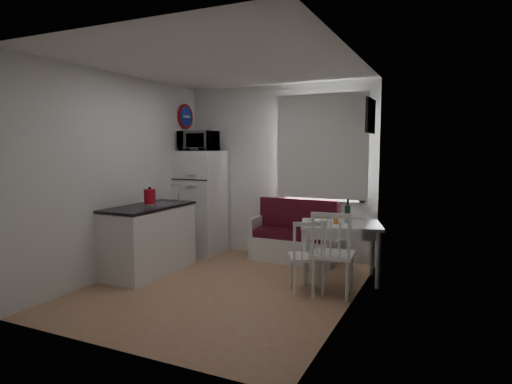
# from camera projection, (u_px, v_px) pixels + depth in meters

# --- Properties ---
(floor) EXTENTS (3.00, 3.50, 0.02)m
(floor) POSITION_uv_depth(u_px,v_px,m) (223.00, 288.00, 5.09)
(floor) COLOR tan
(floor) RESTS_ON ground
(ceiling) EXTENTS (3.00, 3.50, 0.02)m
(ceiling) POSITION_uv_depth(u_px,v_px,m) (221.00, 64.00, 4.82)
(ceiling) COLOR white
(ceiling) RESTS_ON wall_back
(wall_back) EXTENTS (3.00, 0.02, 2.60)m
(wall_back) POSITION_uv_depth(u_px,v_px,m) (278.00, 171.00, 6.54)
(wall_back) COLOR white
(wall_back) RESTS_ON floor
(wall_front) EXTENTS (3.00, 0.02, 2.60)m
(wall_front) POSITION_uv_depth(u_px,v_px,m) (113.00, 194.00, 3.38)
(wall_front) COLOR white
(wall_front) RESTS_ON floor
(wall_left) EXTENTS (0.02, 3.50, 2.60)m
(wall_left) POSITION_uv_depth(u_px,v_px,m) (122.00, 175.00, 5.59)
(wall_left) COLOR white
(wall_left) RESTS_ON floor
(wall_right) EXTENTS (0.02, 3.50, 2.60)m
(wall_right) POSITION_uv_depth(u_px,v_px,m) (351.00, 184.00, 4.33)
(wall_right) COLOR white
(wall_right) RESTS_ON floor
(window) EXTENTS (1.22, 0.06, 1.47)m
(window) POSITION_uv_depth(u_px,v_px,m) (323.00, 150.00, 6.18)
(window) COLOR white
(window) RESTS_ON wall_back
(curtain) EXTENTS (1.35, 0.02, 1.50)m
(curtain) POSITION_uv_depth(u_px,v_px,m) (321.00, 147.00, 6.11)
(curtain) COLOR white
(curtain) RESTS_ON wall_back
(kitchen_counter) EXTENTS (0.62, 1.32, 1.16)m
(kitchen_counter) POSITION_uv_depth(u_px,v_px,m) (150.00, 239.00, 5.69)
(kitchen_counter) COLOR white
(kitchen_counter) RESTS_ON floor
(wall_sign) EXTENTS (0.03, 0.40, 0.40)m
(wall_sign) POSITION_uv_depth(u_px,v_px,m) (186.00, 117.00, 6.79)
(wall_sign) COLOR navy
(wall_sign) RESTS_ON wall_left
(picture_frame) EXTENTS (0.04, 0.52, 0.42)m
(picture_frame) POSITION_uv_depth(u_px,v_px,m) (370.00, 116.00, 5.25)
(picture_frame) COLOR black
(picture_frame) RESTS_ON wall_right
(bench) EXTENTS (1.26, 0.48, 0.90)m
(bench) POSITION_uv_depth(u_px,v_px,m) (294.00, 241.00, 6.27)
(bench) COLOR white
(bench) RESTS_ON floor
(dining_table) EXTENTS (1.12, 0.92, 0.73)m
(dining_table) POSITION_uv_depth(u_px,v_px,m) (341.00, 230.00, 5.32)
(dining_table) COLOR white
(dining_table) RESTS_ON floor
(chair_left) EXTENTS (0.53, 0.53, 0.45)m
(chair_left) POSITION_uv_depth(u_px,v_px,m) (305.00, 249.00, 4.84)
(chair_left) COLOR white
(chair_left) RESTS_ON floor
(chair_right) EXTENTS (0.49, 0.47, 0.52)m
(chair_right) POSITION_uv_depth(u_px,v_px,m) (331.00, 245.00, 4.70)
(chair_right) COLOR white
(chair_right) RESTS_ON floor
(fridge) EXTENTS (0.64, 0.64, 1.61)m
(fridge) POSITION_uv_depth(u_px,v_px,m) (201.00, 202.00, 6.77)
(fridge) COLOR white
(fridge) RESTS_ON floor
(microwave) EXTENTS (0.55, 0.38, 0.31)m
(microwave) POSITION_uv_depth(u_px,v_px,m) (198.00, 141.00, 6.62)
(microwave) COLOR white
(microwave) RESTS_ON fridge
(kettle) EXTENTS (0.18, 0.18, 0.24)m
(kettle) POSITION_uv_depth(u_px,v_px,m) (150.00, 197.00, 5.58)
(kettle) COLOR red
(kettle) RESTS_ON kitchen_counter
(wine_bottle) EXTENTS (0.07, 0.07, 0.29)m
(wine_bottle) POSITION_uv_depth(u_px,v_px,m) (348.00, 211.00, 5.36)
(wine_bottle) COLOR #133D1E
(wine_bottle) RESTS_ON dining_table
(drinking_glass_orange) EXTENTS (0.06, 0.06, 0.11)m
(drinking_glass_orange) POSITION_uv_depth(u_px,v_px,m) (336.00, 219.00, 5.28)
(drinking_glass_orange) COLOR orange
(drinking_glass_orange) RESTS_ON dining_table
(drinking_glass_blue) EXTENTS (0.06, 0.06, 0.09)m
(drinking_glass_blue) POSITION_uv_depth(u_px,v_px,m) (346.00, 219.00, 5.33)
(drinking_glass_blue) COLOR #82BFDD
(drinking_glass_blue) RESTS_ON dining_table
(plate) EXTENTS (0.24, 0.24, 0.02)m
(plate) POSITION_uv_depth(u_px,v_px,m) (318.00, 221.00, 5.45)
(plate) COLOR white
(plate) RESTS_ON dining_table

